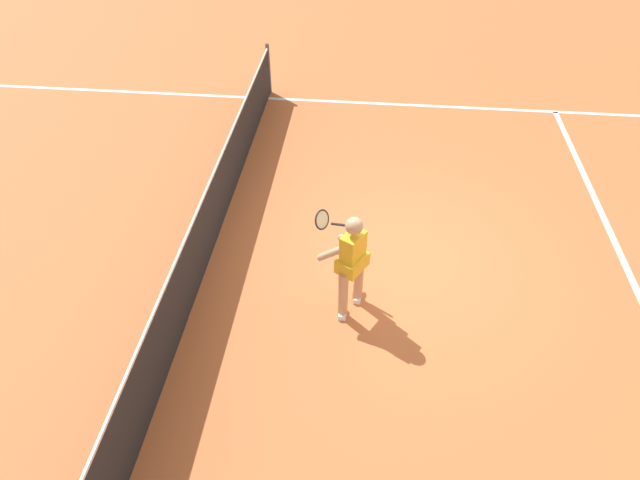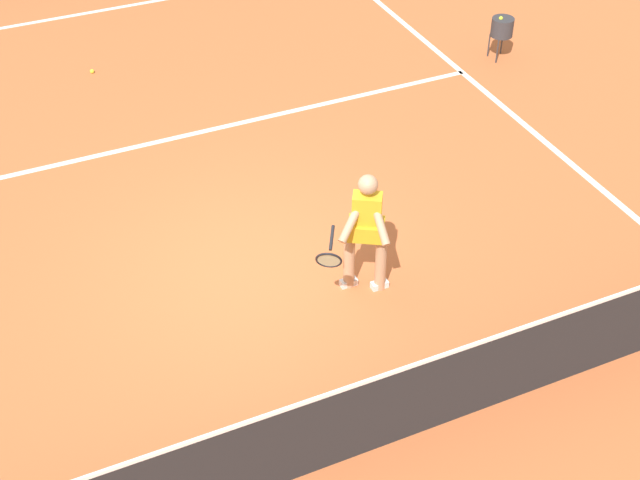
{
  "view_description": "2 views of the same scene",
  "coord_description": "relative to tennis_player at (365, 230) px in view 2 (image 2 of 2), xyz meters",
  "views": [
    {
      "loc": [
        -6.01,
        0.71,
        5.6
      ],
      "look_at": [
        -0.79,
        1.23,
        0.94
      ],
      "focal_mm": 30.64,
      "sensor_mm": 36.0,
      "label": 1
    },
    {
      "loc": [
        2.62,
        7.73,
        6.96
      ],
      "look_at": [
        -0.43,
        0.94,
        1.0
      ],
      "focal_mm": 50.61,
      "sensor_mm": 36.0,
      "label": 2
    }
  ],
  "objects": [
    {
      "name": "baseline_marking",
      "position": [
        1.03,
        -8.7,
        -0.84
      ],
      "size": [
        10.6,
        0.1,
        0.01
      ],
      "primitive_type": "cube",
      "color": "white",
      "rests_on": "ground"
    },
    {
      "name": "court_net",
      "position": [
        1.03,
        2.12,
        -0.33
      ],
      "size": [
        10.28,
        0.08,
        1.1
      ],
      "color": "#4C4C51",
      "rests_on": "ground"
    },
    {
      "name": "sideline_left_marking",
      "position": [
        -3.76,
        -0.82,
        -0.84
      ],
      "size": [
        0.1,
        18.75,
        0.01
      ],
      "primitive_type": "cube",
      "color": "white",
      "rests_on": "ground"
    },
    {
      "name": "ball_hopper",
      "position": [
        -4.57,
        -4.19,
        -0.3
      ],
      "size": [
        0.36,
        0.36,
        0.74
      ],
      "color": "#333338",
      "rests_on": "ground"
    },
    {
      "name": "ground_plane",
      "position": [
        1.03,
        -0.82,
        -0.85
      ],
      "size": [
        26.97,
        26.97,
        0.0
      ],
      "primitive_type": "plane",
      "color": "#C66638"
    },
    {
      "name": "service_line_marking",
      "position": [
        1.03,
        -4.01,
        -0.84
      ],
      "size": [
        9.6,
        0.1,
        0.01
      ],
      "primitive_type": "cube",
      "color": "white",
      "rests_on": "ground"
    },
    {
      "name": "tennis_ball_near",
      "position": [
        1.67,
        -6.43,
        -0.81
      ],
      "size": [
        0.07,
        0.07,
        0.07
      ],
      "primitive_type": "sphere",
      "color": "#D1E533",
      "rests_on": "ground"
    },
    {
      "name": "tennis_player",
      "position": [
        0.0,
        0.0,
        0.0
      ],
      "size": [
        1.07,
        0.79,
        1.55
      ],
      "color": "tan",
      "rests_on": "ground"
    }
  ]
}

